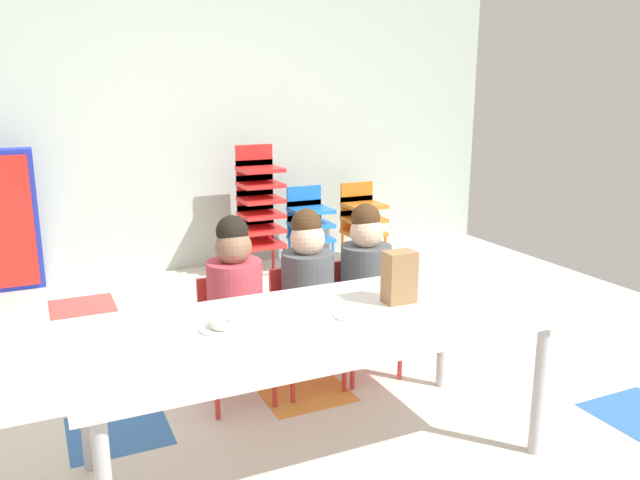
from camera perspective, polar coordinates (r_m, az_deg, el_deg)
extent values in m
cube|color=silver|center=(3.29, -1.54, -13.58)|extent=(5.77, 4.93, 0.02)
cube|color=#B24C47|center=(4.74, -20.63, -5.58)|extent=(0.43, 0.43, 0.00)
cube|color=#336BB2|center=(3.09, -17.70, -16.04)|extent=(0.43, 0.43, 0.00)
cube|color=orange|center=(3.29, -1.54, -13.41)|extent=(0.43, 0.43, 0.00)
cube|color=#B2C1B7|center=(5.28, -12.51, 10.63)|extent=(5.77, 0.10, 2.47)
cube|color=white|center=(2.49, -0.30, -7.57)|extent=(1.86, 0.79, 0.04)
cylinder|color=#B2B2B7|center=(2.82, 19.11, -12.57)|extent=(0.05, 0.05, 0.58)
cylinder|color=#B2B2B7|center=(2.73, -20.42, -13.57)|extent=(0.05, 0.05, 0.58)
cylinder|color=#B2B2B7|center=(3.28, 11.00, -8.20)|extent=(0.05, 0.05, 0.58)
cube|color=red|center=(3.09, -7.51, -9.26)|extent=(0.32, 0.30, 0.03)
cube|color=red|center=(3.17, -8.42, -5.77)|extent=(0.29, 0.02, 0.30)
cylinder|color=#BF3F4C|center=(3.01, -7.64, -5.41)|extent=(0.27, 0.27, 0.38)
sphere|color=#8C664C|center=(2.93, -7.80, -0.61)|extent=(0.17, 0.17, 0.17)
sphere|color=black|center=(2.93, -7.92, 0.77)|extent=(0.15, 0.15, 0.15)
cylinder|color=red|center=(3.00, -9.26, -13.19)|extent=(0.02, 0.02, 0.28)
cylinder|color=red|center=(3.08, -4.13, -12.32)|extent=(0.02, 0.02, 0.28)
cylinder|color=red|center=(3.23, -10.55, -11.22)|extent=(0.02, 0.02, 0.28)
cylinder|color=red|center=(3.30, -5.77, -10.47)|extent=(0.02, 0.02, 0.28)
cube|color=red|center=(3.21, -1.09, -8.23)|extent=(0.32, 0.30, 0.03)
cube|color=red|center=(3.28, -2.16, -4.91)|extent=(0.29, 0.02, 0.30)
cylinder|color=#4C5156|center=(3.13, -1.11, -4.50)|extent=(0.30, 0.30, 0.38)
sphere|color=beige|center=(3.06, -1.13, 0.13)|extent=(0.17, 0.17, 0.17)
sphere|color=#472D19|center=(3.05, -1.23, 1.45)|extent=(0.15, 0.15, 0.15)
cylinder|color=red|center=(3.11, -2.50, -12.02)|extent=(0.02, 0.02, 0.28)
cylinder|color=red|center=(3.22, 2.21, -11.10)|extent=(0.02, 0.02, 0.28)
cylinder|color=red|center=(3.33, -4.24, -10.22)|extent=(0.02, 0.02, 0.28)
cylinder|color=red|center=(3.43, 0.20, -9.44)|extent=(0.02, 0.02, 0.28)
cube|color=red|center=(3.34, 4.07, -7.32)|extent=(0.32, 0.30, 0.03)
cube|color=red|center=(3.42, 2.90, -4.16)|extent=(0.29, 0.02, 0.30)
cylinder|color=#4C5156|center=(3.27, 4.14, -3.73)|extent=(0.35, 0.35, 0.38)
sphere|color=beige|center=(3.20, 4.22, 0.71)|extent=(0.17, 0.17, 0.17)
sphere|color=#472D19|center=(3.20, 4.14, 1.98)|extent=(0.15, 0.15, 0.15)
cylinder|color=red|center=(3.23, 2.95, -10.95)|extent=(0.02, 0.02, 0.28)
cylinder|color=red|center=(3.36, 7.23, -10.03)|extent=(0.02, 0.02, 0.28)
cylinder|color=red|center=(3.45, 0.90, -9.31)|extent=(0.02, 0.02, 0.28)
cylinder|color=red|center=(3.57, 5.00, -8.53)|extent=(0.02, 0.02, 0.28)
cube|color=red|center=(5.08, -5.25, -0.36)|extent=(0.32, 0.30, 0.03)
cube|color=red|center=(5.19, -5.80, 0.94)|extent=(0.30, 0.02, 0.18)
cube|color=red|center=(5.06, -5.28, 0.95)|extent=(0.32, 0.30, 0.03)
cube|color=red|center=(5.17, -5.83, 2.24)|extent=(0.30, 0.02, 0.18)
cube|color=red|center=(5.03, -5.31, 2.29)|extent=(0.32, 0.30, 0.03)
cube|color=red|center=(5.14, -5.87, 3.55)|extent=(0.30, 0.02, 0.18)
cube|color=red|center=(5.01, -5.35, 3.63)|extent=(0.32, 0.30, 0.03)
cube|color=red|center=(5.12, -5.90, 4.87)|extent=(0.30, 0.02, 0.18)
cube|color=red|center=(4.99, -5.38, 4.99)|extent=(0.32, 0.30, 0.03)
cube|color=red|center=(5.11, -5.93, 6.20)|extent=(0.30, 0.02, 0.18)
cube|color=red|center=(4.97, -5.41, 6.35)|extent=(0.32, 0.30, 0.03)
cube|color=red|center=(5.09, -5.97, 7.54)|extent=(0.30, 0.02, 0.18)
cylinder|color=red|center=(4.95, -6.23, -2.33)|extent=(0.02, 0.02, 0.26)
cylinder|color=red|center=(5.05, -3.23, -1.96)|extent=(0.02, 0.02, 0.26)
cylinder|color=red|center=(5.19, -7.16, -1.59)|extent=(0.02, 0.02, 0.26)
cylinder|color=red|center=(5.28, -4.27, -1.26)|extent=(0.02, 0.02, 0.26)
cube|color=blue|center=(5.24, -0.82, 0.12)|extent=(0.32, 0.30, 0.03)
cube|color=blue|center=(5.34, -1.44, 1.39)|extent=(0.30, 0.02, 0.18)
cube|color=blue|center=(5.21, -0.82, 1.41)|extent=(0.32, 0.30, 0.03)
cube|color=blue|center=(5.32, -1.44, 2.65)|extent=(0.30, 0.02, 0.18)
cube|color=blue|center=(5.19, -0.83, 2.70)|extent=(0.32, 0.30, 0.03)
cube|color=blue|center=(5.30, -1.45, 3.92)|extent=(0.30, 0.02, 0.18)
cylinder|color=blue|center=(5.10, -1.65, -1.77)|extent=(0.02, 0.02, 0.26)
cylinder|color=blue|center=(5.22, 1.18, -1.42)|extent=(0.02, 0.02, 0.26)
cylinder|color=blue|center=(5.33, -2.76, -1.08)|extent=(0.02, 0.02, 0.26)
cylinder|color=blue|center=(5.44, -0.03, -0.76)|extent=(0.02, 0.02, 0.26)
cube|color=orange|center=(5.46, 3.97, 0.65)|extent=(0.32, 0.30, 0.03)
cube|color=orange|center=(5.56, 3.29, 1.86)|extent=(0.30, 0.02, 0.18)
cube|color=orange|center=(5.43, 3.99, 1.88)|extent=(0.32, 0.30, 0.03)
cube|color=orange|center=(5.53, 3.31, 3.07)|extent=(0.30, 0.02, 0.18)
cube|color=orange|center=(5.41, 4.02, 3.13)|extent=(0.32, 0.30, 0.03)
cube|color=orange|center=(5.51, 3.33, 4.30)|extent=(0.30, 0.02, 0.18)
cylinder|color=orange|center=(5.31, 3.30, -1.15)|extent=(0.02, 0.02, 0.26)
cylinder|color=orange|center=(5.45, 5.90, -0.82)|extent=(0.02, 0.02, 0.26)
cylinder|color=orange|center=(5.53, 2.03, -0.52)|extent=(0.02, 0.02, 0.26)
cylinder|color=orange|center=(5.66, 4.56, -0.22)|extent=(0.02, 0.02, 0.26)
cube|color=#9E754C|center=(2.66, 7.17, -3.32)|extent=(0.13, 0.09, 0.22)
cylinder|color=white|center=(2.42, -8.69, -7.83)|extent=(0.18, 0.18, 0.01)
cylinder|color=white|center=(2.52, 3.24, -6.74)|extent=(0.18, 0.18, 0.01)
torus|color=white|center=(2.41, -8.70, -7.41)|extent=(0.11, 0.11, 0.03)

